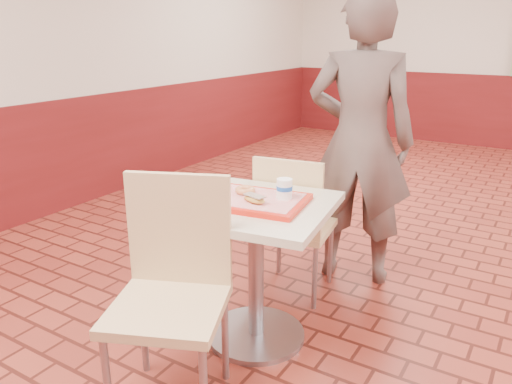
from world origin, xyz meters
The scene contains 8 objects.
main_table centered at (-1.39, -0.69, 0.52)m, with size 0.73×0.73×0.77m.
chair_main_front centered at (-1.48, -1.24, 0.56)m, with size 0.61×0.61×1.01m.
chair_main_back centered at (-1.44, -0.19, 0.50)m, with size 0.47×0.47×0.90m.
customer centered at (-1.22, 0.28, 0.92)m, with size 0.67×0.44×1.84m, color brown.
serving_tray centered at (-1.39, -0.69, 0.78)m, with size 0.48×0.37×0.03m.
ring_donut centered at (-1.48, -0.66, 0.81)m, with size 0.10×0.10×0.03m, color #CA7B49.
long_john_donut centered at (-1.36, -0.76, 0.81)m, with size 0.14×0.09×0.04m.
paper_cup centered at (-1.27, -0.63, 0.85)m, with size 0.08×0.08×0.10m.
Camera 1 is at (-0.17, -2.68, 1.59)m, focal length 35.00 mm.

